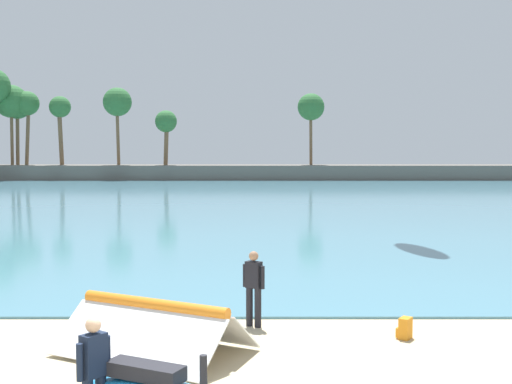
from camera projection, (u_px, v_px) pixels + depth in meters
The scene contains 6 objects.
sea at pixel (244, 185), 67.40m from camera, with size 220.00×104.97×0.06m, color teal.
palm_headland at pixel (189, 152), 79.70m from camera, with size 80.43×6.60×13.25m.
folded_kite at pixel (154, 319), 12.48m from camera, with size 4.03×3.53×1.01m.
person_rigging_by_gear at pixel (94, 374), 8.81m from camera, with size 0.37×0.46×1.67m.
person_at_waterline at pixel (254, 286), 14.37m from camera, with size 0.48×0.35×1.67m.
backpack_near_kite at pixel (405, 329), 13.50m from camera, with size 0.37×0.37×0.44m.
Camera 1 is at (1.23, -8.49, 3.92)m, focal length 46.19 mm.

